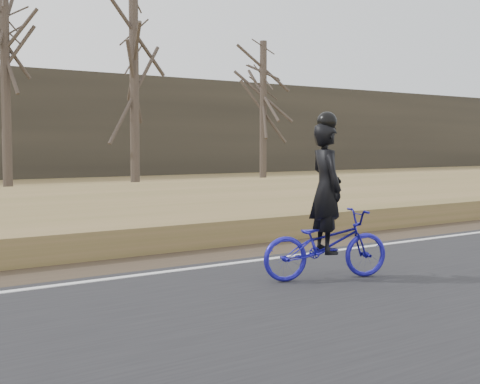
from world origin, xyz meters
TOP-DOWN VIEW (x-y plane):
  - cyclist at (4.96, -1.44)m, footprint 1.84×1.12m
  - bare_tree_center at (6.47, 17.60)m, footprint 0.36×0.36m
  - bare_tree_right at (10.60, 15.28)m, footprint 0.36×0.36m
  - bare_tree_far_right at (19.28, 18.50)m, footprint 0.36×0.36m

SIDE VIEW (x-z plane):
  - cyclist at x=4.96m, z-range -0.34..1.86m
  - bare_tree_far_right at x=19.28m, z-range 0.00..6.95m
  - bare_tree_center at x=6.47m, z-range 0.00..7.60m
  - bare_tree_right at x=10.60m, z-range 0.00..8.04m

